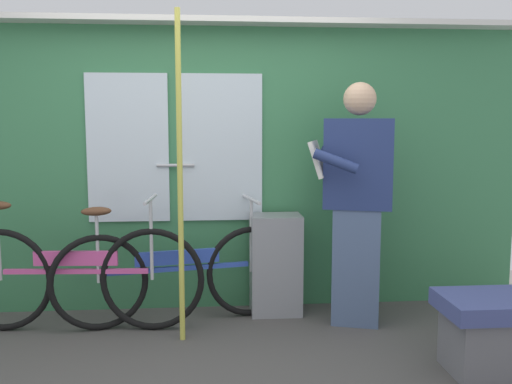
# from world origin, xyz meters

# --- Properties ---
(ground_plane) EXTENTS (5.95, 3.90, 0.04)m
(ground_plane) POSITION_xyz_m (0.00, 0.00, -0.02)
(ground_plane) COLOR #474442
(train_door_wall) EXTENTS (4.95, 0.28, 2.17)m
(train_door_wall) POSITION_xyz_m (-0.01, 1.14, 1.14)
(train_door_wall) COLOR #387A4C
(train_door_wall) RESTS_ON ground_plane
(bicycle_near_door) EXTENTS (1.74, 0.51, 0.88)m
(bicycle_near_door) POSITION_xyz_m (-0.19, 0.78, 0.36)
(bicycle_near_door) COLOR black
(bicycle_near_door) RESTS_ON ground_plane
(bicycle_leaning_behind) EXTENTS (1.75, 0.44, 0.93)m
(bicycle_leaning_behind) POSITION_xyz_m (-0.87, 0.69, 0.38)
(bicycle_leaning_behind) COLOR black
(bicycle_leaning_behind) RESTS_ON ground_plane
(passenger_reading_newspaper) EXTENTS (0.62, 0.56, 1.70)m
(passenger_reading_newspaper) POSITION_xyz_m (1.07, 0.65, 0.90)
(passenger_reading_newspaper) COLOR slate
(passenger_reading_newspaper) RESTS_ON ground_plane
(trash_bin_by_wall) EXTENTS (0.37, 0.28, 0.75)m
(trash_bin_by_wall) POSITION_xyz_m (0.54, 0.93, 0.37)
(trash_bin_by_wall) COLOR gray
(trash_bin_by_wall) RESTS_ON ground_plane
(handrail_pole) EXTENTS (0.04, 0.04, 2.13)m
(handrail_pole) POSITION_xyz_m (-0.14, 0.46, 1.07)
(handrail_pole) COLOR #C6C14C
(handrail_pole) RESTS_ON ground_plane
(bench_seat_corner) EXTENTS (0.70, 0.44, 0.45)m
(bench_seat_corner) POSITION_xyz_m (1.70, -0.20, 0.24)
(bench_seat_corner) COLOR #3D477F
(bench_seat_corner) RESTS_ON ground_plane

